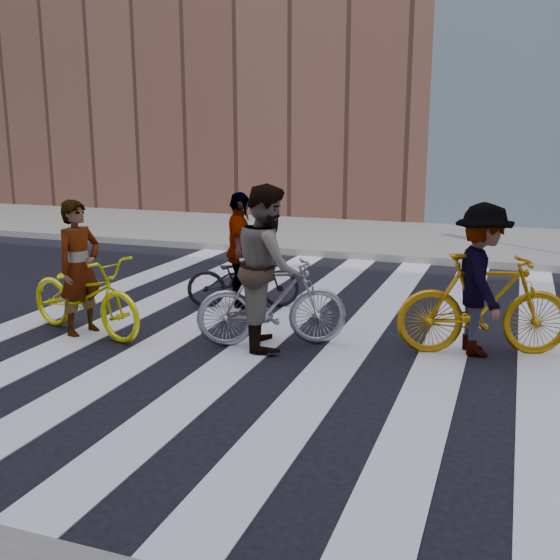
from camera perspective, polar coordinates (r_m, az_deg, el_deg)
The scene contains 11 objects.
ground at distance 8.58m, azimuth 3.21°, elevation -4.57°, with size 100.00×100.00×0.00m, color black.
sidewalk_far at distance 15.72m, azimuth 11.18°, elevation 3.47°, with size 100.00×5.00×0.15m, color gray.
zebra_crosswalk at distance 8.57m, azimuth 3.21°, elevation -4.53°, with size 8.25×10.00×0.01m.
bike_yellow_left at distance 8.73m, azimuth -16.65°, elevation -1.25°, with size 0.69×1.97×1.04m, color #F8FA0D.
bike_silver_mid at distance 7.90m, azimuth -0.70°, elevation -1.92°, with size 0.52×1.83×1.10m, color #9E9FA8.
bike_yellow_right at distance 7.95m, azimuth 17.33°, elevation -2.05°, with size 0.56×2.00×1.20m, color #C68A0B.
bike_dark_rear at distance 9.69m, azimuth -3.21°, elevation 0.14°, with size 0.58×1.66×0.87m, color black.
rider_left at distance 8.69m, azimuth -17.06°, elevation 1.01°, with size 0.63×0.41×1.73m, color slate.
rider_mid at distance 7.82m, azimuth -1.05°, elevation 1.19°, with size 0.96×0.75×1.97m, color slate.
rider_right at distance 7.89m, azimuth 17.11°, elevation 0.00°, with size 1.15×0.66×1.78m, color slate.
rider_rear at distance 9.63m, azimuth -3.52°, elevation 2.59°, with size 1.00×0.42×1.71m, color slate.
Camera 1 is at (2.34, -7.84, 2.56)m, focal length 42.00 mm.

